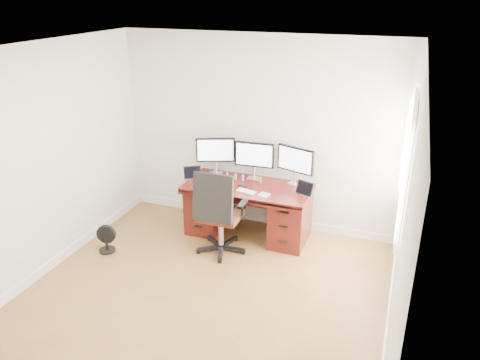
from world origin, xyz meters
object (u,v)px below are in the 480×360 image
(monitor_center, at_px, (254,156))
(keyboard, at_px, (246,191))
(floor_fan, at_px, (106,239))
(office_chair, at_px, (219,226))
(desk, at_px, (248,208))

(monitor_center, height_order, keyboard, monitor_center)
(floor_fan, xyz_separation_m, keyboard, (1.64, 0.86, 0.58))
(office_chair, xyz_separation_m, monitor_center, (0.18, 0.84, 0.70))
(floor_fan, relative_size, keyboard, 1.45)
(keyboard, bearing_deg, office_chair, -110.44)
(office_chair, distance_m, floor_fan, 1.51)
(office_chair, height_order, monitor_center, monitor_center)
(desk, height_order, floor_fan, desk)
(monitor_center, bearing_deg, desk, -93.61)
(desk, distance_m, floor_fan, 1.94)
(floor_fan, height_order, monitor_center, monitor_center)
(monitor_center, distance_m, keyboard, 0.58)
(office_chair, distance_m, monitor_center, 1.11)
(office_chair, bearing_deg, monitor_center, 77.05)
(desk, relative_size, keyboard, 6.66)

